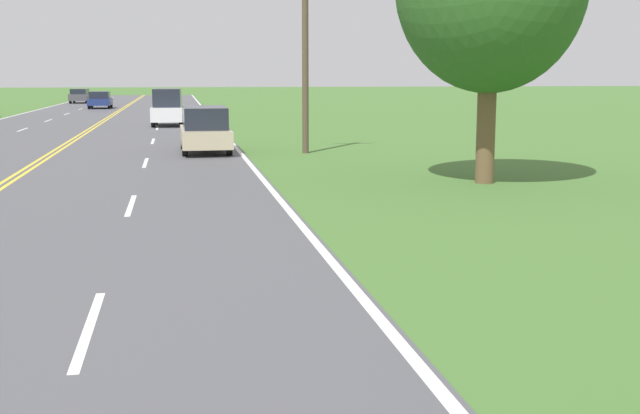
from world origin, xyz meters
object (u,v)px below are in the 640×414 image
car_champagne_van_approaching (205,129)px  car_dark_blue_sedan_mid_far (100,100)px  car_dark_grey_hatchback_receding (80,95)px  car_white_van_mid_near (168,107)px

car_champagne_van_approaching → car_dark_blue_sedan_mid_far: bearing=-170.4°
car_dark_blue_sedan_mid_far → car_dark_grey_hatchback_receding: bearing=12.9°
car_champagne_van_approaching → car_white_van_mid_near: 16.66m
car_champagne_van_approaching → car_dark_grey_hatchback_receding: bearing=-169.7°
car_champagne_van_approaching → car_dark_blue_sedan_mid_far: (-7.66, 42.74, -0.13)m
car_white_van_mid_near → car_dark_grey_hatchback_receding: car_white_van_mid_near is taller
car_white_van_mid_near → car_dark_grey_hatchback_receding: (-9.47, 40.75, -0.29)m
car_white_van_mid_near → car_dark_grey_hatchback_receding: 41.84m
car_white_van_mid_near → car_dark_blue_sedan_mid_far: (-6.12, 26.15, -0.32)m
car_dark_blue_sedan_mid_far → car_champagne_van_approaching: bearing=-169.9°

